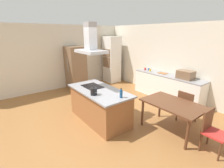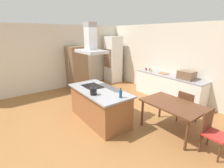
{
  "view_description": "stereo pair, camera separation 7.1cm",
  "coord_description": "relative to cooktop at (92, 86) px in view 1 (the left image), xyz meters",
  "views": [
    {
      "loc": [
        3.52,
        -2.25,
        2.37
      ],
      "look_at": [
        0.05,
        0.4,
        1.0
      ],
      "focal_mm": 26.28,
      "sensor_mm": 36.0,
      "label": 1
    },
    {
      "loc": [
        3.56,
        -2.19,
        2.37
      ],
      "look_at": [
        0.05,
        0.4,
        1.0
      ],
      "focal_mm": 26.28,
      "sensor_mm": 36.0,
      "label": 2
    }
  ],
  "objects": [
    {
      "name": "tea_kettle",
      "position": [
        0.59,
        -0.3,
        0.08
      ],
      "size": [
        0.22,
        0.16,
        0.2
      ],
      "color": "black",
      "rests_on": "kitchen_island"
    },
    {
      "name": "chair_facing_back_wall",
      "position": [
        1.89,
        1.79,
        -0.4
      ],
      "size": [
        0.42,
        0.42,
        0.89
      ],
      "color": "red",
      "rests_on": "ground"
    },
    {
      "name": "kitchen_island",
      "position": [
        0.35,
        0.0,
        -0.45
      ],
      "size": [
        1.94,
        0.95,
        0.9
      ],
      "color": "#995B33",
      "rests_on": "ground"
    },
    {
      "name": "wall_oven_stack",
      "position": [
        -2.55,
        2.65,
        0.2
      ],
      "size": [
        0.7,
        0.66,
        2.2
      ],
      "color": "white",
      "rests_on": "ground"
    },
    {
      "name": "coffee_mug_red",
      "position": [
        -0.54,
        2.84,
        0.04
      ],
      "size": [
        0.08,
        0.08,
        0.09
      ],
      "primitive_type": "cylinder",
      "color": "red",
      "rests_on": "back_counter"
    },
    {
      "name": "chair_at_right_end",
      "position": [
        2.8,
        1.13,
        -0.4
      ],
      "size": [
        0.42,
        0.42,
        0.89
      ],
      "color": "red",
      "rests_on": "ground"
    },
    {
      "name": "countertop_microwave",
      "position": [
        1.17,
        2.88,
        0.13
      ],
      "size": [
        0.5,
        0.38,
        0.28
      ],
      "primitive_type": "cube",
      "color": "brown",
      "rests_on": "back_counter"
    },
    {
      "name": "cooktop",
      "position": [
        0.0,
        0.0,
        0.0
      ],
      "size": [
        0.6,
        0.44,
        0.01
      ],
      "primitive_type": "cube",
      "color": "black",
      "rests_on": "kitchen_island"
    },
    {
      "name": "coffee_mug_yellow",
      "position": [
        -0.28,
        2.83,
        0.04
      ],
      "size": [
        0.08,
        0.08,
        0.09
      ],
      "primitive_type": "cylinder",
      "color": "gold",
      "rests_on": "back_counter"
    },
    {
      "name": "refrigerator",
      "position": [
        -2.63,
        0.74,
        0.0
      ],
      "size": [
        0.8,
        0.73,
        1.82
      ],
      "color": "brown",
      "rests_on": "ground"
    },
    {
      "name": "range_hood",
      "position": [
        0.0,
        0.0,
        1.2
      ],
      "size": [
        0.9,
        0.55,
        0.78
      ],
      "color": "#ADADB2"
    },
    {
      "name": "wall_back",
      "position": [
        0.35,
        3.25,
        0.44
      ],
      "size": [
        7.2,
        0.1,
        2.7
      ],
      "primitive_type": "cube",
      "color": "beige",
      "rests_on": "ground"
    },
    {
      "name": "olive_oil_bottle",
      "position": [
        1.14,
        0.11,
        0.09
      ],
      "size": [
        0.07,
        0.07,
        0.24
      ],
      "color": "navy",
      "rests_on": "kitchen_island"
    },
    {
      "name": "cutting_board",
      "position": [
        0.26,
        2.93,
        0.0
      ],
      "size": [
        0.34,
        0.24,
        0.02
      ],
      "primitive_type": "cube",
      "color": "#995B33",
      "rests_on": "back_counter"
    },
    {
      "name": "back_counter",
      "position": [
        0.52,
        2.88,
        -0.46
      ],
      "size": [
        2.64,
        0.62,
        0.9
      ],
      "color": "white",
      "rests_on": "ground"
    },
    {
      "name": "ground",
      "position": [
        0.35,
        1.5,
        -0.91
      ],
      "size": [
        16.0,
        16.0,
        0.0
      ],
      "primitive_type": "plane",
      "color": "#936033"
    },
    {
      "name": "dining_table",
      "position": [
        1.89,
        1.13,
        -0.24
      ],
      "size": [
        1.4,
        0.9,
        0.75
      ],
      "color": "#59331E",
      "rests_on": "ground"
    },
    {
      "name": "wall_left",
      "position": [
        -3.1,
        1.0,
        0.44
      ],
      "size": [
        0.1,
        8.8,
        2.7
      ],
      "primitive_type": "cube",
      "color": "beige",
      "rests_on": "ground"
    },
    {
      "name": "coffee_mug_blue",
      "position": [
        -0.41,
        2.92,
        0.04
      ],
      "size": [
        0.08,
        0.08,
        0.09
      ],
      "primitive_type": "cylinder",
      "color": "#2D56B2",
      "rests_on": "back_counter"
    }
  ]
}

